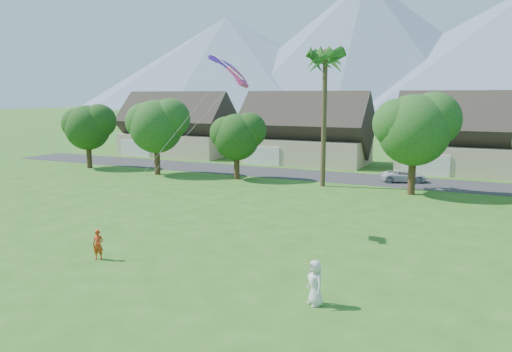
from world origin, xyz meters
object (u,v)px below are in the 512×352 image
Objects in this scene: kite_flyer at (98,245)px; watcher at (315,283)px; parafoil_kite at (231,68)px; parked_car at (404,176)px.

watcher is (11.86, -0.55, 0.15)m from kite_flyer.
watcher is at bearing -22.83° from kite_flyer.
watcher reaches higher than kite_flyer.
kite_flyer is 12.52m from parafoil_kite.
parafoil_kite is (3.59, 7.78, 9.13)m from kite_flyer.
kite_flyer is 0.56× the size of parafoil_kite.
parafoil_kite is (-6.67, -22.74, 9.31)m from parked_car.
parked_car is at bearing 134.23° from watcher.
parafoil_kite is at bearing 176.07° from watcher.
parked_car is (-1.60, 31.07, -0.34)m from watcher.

